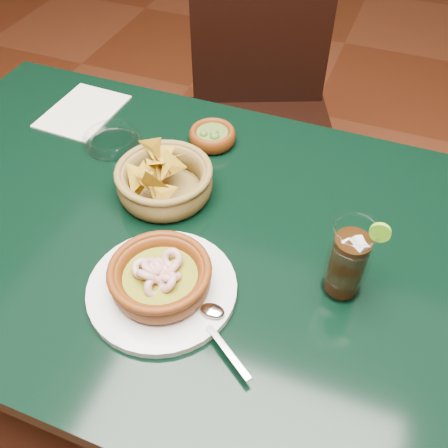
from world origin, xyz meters
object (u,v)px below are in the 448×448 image
(dining_table, at_px, (163,253))
(dining_chair, at_px, (261,114))
(shrimp_plate, at_px, (161,280))
(chip_basket, at_px, (164,180))
(cola_drink, at_px, (348,261))

(dining_table, height_order, dining_chair, dining_chair)
(dining_table, relative_size, shrimp_plate, 3.84)
(chip_basket, height_order, cola_drink, cola_drink)
(shrimp_plate, relative_size, cola_drink, 1.90)
(shrimp_plate, relative_size, chip_basket, 1.43)
(dining_table, distance_m, dining_chair, 0.72)
(dining_table, bearing_deg, dining_chair, 91.53)
(dining_table, xyz_separation_m, shrimp_plate, (0.08, -0.15, 0.13))
(shrimp_plate, xyz_separation_m, chip_basket, (-0.10, 0.21, 0.00))
(chip_basket, distance_m, cola_drink, 0.39)
(dining_table, bearing_deg, cola_drink, -5.25)
(dining_chair, distance_m, chip_basket, 0.69)
(chip_basket, bearing_deg, shrimp_plate, -65.34)
(chip_basket, bearing_deg, dining_table, -75.13)
(shrimp_plate, bearing_deg, dining_table, 118.76)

